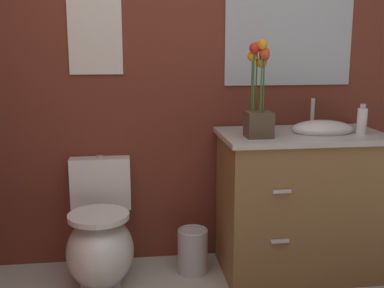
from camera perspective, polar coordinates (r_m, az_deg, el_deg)
wall_back at (r=2.99m, az=2.93°, el=9.80°), size 3.93×0.05×2.50m
toilet at (r=2.87m, az=-10.78°, el=-11.16°), size 0.38×0.59×0.69m
vanity_cabinet at (r=2.94m, az=12.59°, el=-6.63°), size 0.94×0.56×1.03m
flower_vase at (r=2.64m, az=7.92°, el=4.95°), size 0.14×0.14×0.53m
soap_bottle at (r=2.88m, az=19.47°, el=2.63°), size 0.06×0.06×0.17m
trash_bin at (r=2.95m, az=0.08°, el=-12.50°), size 0.18×0.18×0.27m
wall_poster at (r=2.92m, az=-11.41°, el=12.94°), size 0.31×0.01×0.50m
wall_mirror at (r=3.08m, az=11.47°, el=13.37°), size 0.80×0.01×0.70m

